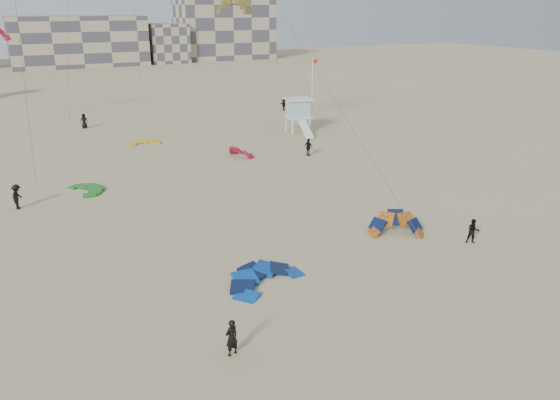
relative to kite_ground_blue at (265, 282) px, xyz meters
name	(u,v)px	position (x,y,z in m)	size (l,w,h in m)	color
ground	(249,339)	(-2.95, -4.59, 0.00)	(320.00, 320.00, 0.00)	tan
kite_ground_blue	(265,282)	(0.00, 0.00, 0.00)	(4.35, 4.47, 1.05)	#0B4CBA
kite_ground_orange	(396,234)	(10.54, 2.11, 0.00)	(3.58, 2.78, 2.32)	orange
kite_ground_green	(87,191)	(-6.39, 20.61, 0.00)	(3.36, 3.56, 0.43)	#1B7F26
kite_ground_red_far	(241,156)	(9.03, 24.99, 0.00)	(2.86, 2.48, 1.71)	#B50B30
kite_ground_yellow	(144,144)	(1.58, 34.70, 0.00)	(3.20, 3.36, 0.40)	yellow
kitesurfer_main	(232,338)	(-4.06, -5.35, 0.85)	(0.62, 0.41, 1.71)	black
kitesurfer_b	(473,231)	(13.95, -1.21, 0.81)	(0.78, 0.61, 1.61)	black
kitesurfer_c	(17,197)	(-11.51, 18.51, 0.94)	(1.22, 0.70, 1.88)	black
kitesurfer_d	(308,147)	(15.23, 22.22, 0.88)	(1.03, 0.43, 1.75)	black
kitesurfer_e	(84,121)	(-3.00, 46.07, 0.91)	(0.88, 0.58, 1.81)	black
kitesurfer_f	(284,105)	(24.57, 46.12, 0.81)	(1.51, 0.48, 1.62)	black
kite_fly_olive	(234,7)	(10.87, 30.36, 14.17)	(11.42, 8.27, 14.65)	brown
lifeguard_tower_near	(298,116)	(19.44, 32.21, 2.00)	(3.22, 5.72, 4.04)	white
flagpole	(312,91)	(22.19, 33.77, 4.47)	(0.69, 0.11, 8.54)	white
condo_mid	(78,41)	(7.05, 125.41, 6.00)	(32.00, 16.00, 12.00)	tan
condo_east	(224,30)	(47.05, 127.41, 8.00)	(26.00, 14.00, 16.00)	tan
condo_fill_right	(167,43)	(29.05, 123.41, 5.00)	(10.00, 10.00, 10.00)	tan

